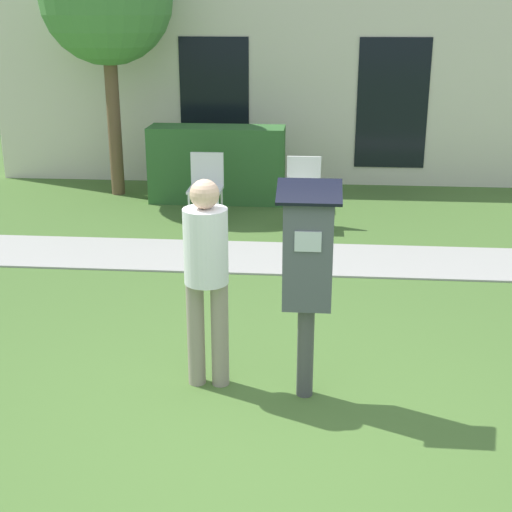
{
  "coord_description": "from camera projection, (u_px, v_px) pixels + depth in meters",
  "views": [
    {
      "loc": [
        0.25,
        -4.16,
        2.68
      ],
      "look_at": [
        -0.16,
        0.54,
        1.05
      ],
      "focal_mm": 50.0,
      "sensor_mm": 36.0,
      "label": 1
    }
  ],
  "objects": [
    {
      "name": "parking_meter",
      "position": [
        308.0,
        264.0,
        4.92
      ],
      "size": [
        0.44,
        0.31,
        1.59
      ],
      "color": "#4C4C4C",
      "rests_on": "ground"
    },
    {
      "name": "outdoor_chair_left",
      "position": [
        206.0,
        181.0,
        9.46
      ],
      "size": [
        0.44,
        0.44,
        0.9
      ],
      "rotation": [
        0.0,
        0.0,
        -0.08
      ],
      "color": "white",
      "rests_on": "ground"
    },
    {
      "name": "outdoor_chair_middle",
      "position": [
        303.0,
        186.0,
        9.21
      ],
      "size": [
        0.44,
        0.44,
        0.9
      ],
      "rotation": [
        0.0,
        0.0,
        0.24
      ],
      "color": "white",
      "rests_on": "ground"
    },
    {
      "name": "building_facade",
      "position": [
        303.0,
        83.0,
        11.24
      ],
      "size": [
        10.0,
        0.26,
        3.2
      ],
      "color": "beige",
      "rests_on": "ground"
    },
    {
      "name": "hedge_row",
      "position": [
        217.0,
        164.0,
        10.42
      ],
      "size": [
        1.96,
        0.6,
        1.1
      ],
      "color": "#33662D",
      "rests_on": "ground"
    },
    {
      "name": "person_standing",
      "position": [
        206.0,
        268.0,
        5.11
      ],
      "size": [
        0.32,
        0.32,
        1.58
      ],
      "rotation": [
        0.0,
        0.0,
        -0.6
      ],
      "color": "gray",
      "rests_on": "ground"
    },
    {
      "name": "ground_plane",
      "position": [
        272.0,
        430.0,
        4.81
      ],
      "size": [
        40.0,
        40.0,
        0.0
      ],
      "primitive_type": "plane",
      "color": "#476B2D"
    },
    {
      "name": "sidewalk",
      "position": [
        292.0,
        258.0,
        8.11
      ],
      "size": [
        12.0,
        1.1,
        0.02
      ],
      "color": "#A3A099",
      "rests_on": "ground"
    }
  ]
}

